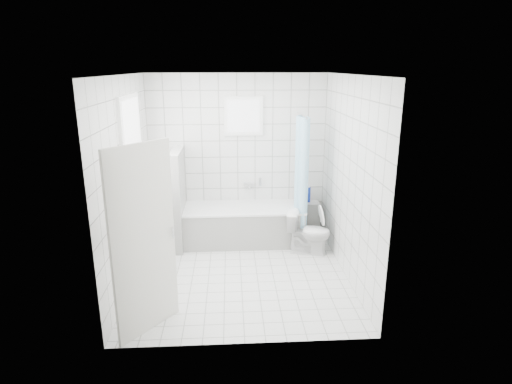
{
  "coord_description": "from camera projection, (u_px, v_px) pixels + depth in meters",
  "views": [
    {
      "loc": [
        -0.11,
        -5.21,
        2.7
      ],
      "look_at": [
        0.23,
        0.35,
        1.05
      ],
      "focal_mm": 30.0,
      "sensor_mm": 36.0,
      "label": 1
    }
  ],
  "objects": [
    {
      "name": "curtain_rod",
      "position": [
        302.0,
        115.0,
        6.3
      ],
      "size": [
        0.02,
        0.8,
        0.02
      ],
      "primitive_type": "cylinder",
      "rotation": [
        1.57,
        0.0,
        0.0
      ],
      "color": "silver",
      "rests_on": "wall_back"
    },
    {
      "name": "ledge_bottles",
      "position": [
        306.0,
        196.0,
        6.94
      ],
      "size": [
        0.16,
        0.19,
        0.25
      ],
      "color": "#1533AE",
      "rests_on": "tiled_ledge"
    },
    {
      "name": "bathtub",
      "position": [
        244.0,
        224.0,
        6.76
      ],
      "size": [
        1.86,
        0.77,
        0.58
      ],
      "color": "white",
      "rests_on": "ground"
    },
    {
      "name": "wall_front",
      "position": [
        244.0,
        223.0,
        3.96
      ],
      "size": [
        2.8,
        0.02,
        2.6
      ],
      "primitive_type": "cube",
      "color": "white",
      "rests_on": "ground"
    },
    {
      "name": "window_back",
      "position": [
        244.0,
        116.0,
        6.61
      ],
      "size": [
        0.5,
        0.01,
        0.5
      ],
      "primitive_type": "cube",
      "color": "white",
      "rests_on": "wall_back"
    },
    {
      "name": "shower_curtain",
      "position": [
        302.0,
        176.0,
        6.43
      ],
      "size": [
        0.14,
        0.48,
        1.78
      ],
      "primitive_type": null,
      "color": "#51BAED",
      "rests_on": "curtain_rod"
    },
    {
      "name": "tub_faucet",
      "position": [
        249.0,
        184.0,
        6.93
      ],
      "size": [
        0.18,
        0.06,
        0.06
      ],
      "primitive_type": "cube",
      "color": "silver",
      "rests_on": "wall_back"
    },
    {
      "name": "partition_wall",
      "position": [
        179.0,
        199.0,
        6.52
      ],
      "size": [
        0.15,
        0.85,
        1.5
      ],
      "primitive_type": "cube",
      "color": "white",
      "rests_on": "ground"
    },
    {
      "name": "window_sill",
      "position": [
        142.0,
        209.0,
        5.73
      ],
      "size": [
        0.18,
        1.02,
        0.08
      ],
      "primitive_type": "cube",
      "color": "white",
      "rests_on": "wall_left"
    },
    {
      "name": "toilet",
      "position": [
        309.0,
        232.0,
        6.35
      ],
      "size": [
        0.7,
        0.51,
        0.65
      ],
      "primitive_type": "imported",
      "rotation": [
        0.0,
        0.0,
        1.31
      ],
      "color": "white",
      "rests_on": "ground"
    },
    {
      "name": "ceiling",
      "position": [
        239.0,
        75.0,
        5.02
      ],
      "size": [
        3.0,
        3.0,
        0.0
      ],
      "primitive_type": "plane",
      "rotation": [
        3.14,
        0.0,
        0.0
      ],
      "color": "white",
      "rests_on": "ground"
    },
    {
      "name": "ground",
      "position": [
        241.0,
        274.0,
        5.76
      ],
      "size": [
        3.0,
        3.0,
        0.0
      ],
      "primitive_type": "plane",
      "color": "white",
      "rests_on": "ground"
    },
    {
      "name": "wall_left",
      "position": [
        127.0,
        183.0,
        5.31
      ],
      "size": [
        0.02,
        3.0,
        2.6
      ],
      "primitive_type": "cube",
      "color": "white",
      "rests_on": "ground"
    },
    {
      "name": "wall_back",
      "position": [
        238.0,
        157.0,
        6.83
      ],
      "size": [
        2.8,
        0.02,
        2.6
      ],
      "primitive_type": "cube",
      "color": "white",
      "rests_on": "ground"
    },
    {
      "name": "tiled_ledge",
      "position": [
        306.0,
        218.0,
        7.07
      ],
      "size": [
        0.4,
        0.24,
        0.55
      ],
      "primitive_type": "cube",
      "color": "white",
      "rests_on": "ground"
    },
    {
      "name": "window_left",
      "position": [
        134.0,
        154.0,
        5.52
      ],
      "size": [
        0.01,
        0.9,
        1.4
      ],
      "primitive_type": "cube",
      "color": "white",
      "rests_on": "wall_left"
    },
    {
      "name": "sill_bottles",
      "position": [
        140.0,
        199.0,
        5.57
      ],
      "size": [
        0.18,
        0.78,
        0.33
      ],
      "color": "silver",
      "rests_on": "window_sill"
    },
    {
      "name": "door",
      "position": [
        144.0,
        242.0,
        4.3
      ],
      "size": [
        0.53,
        0.65,
        2.0
      ],
      "primitive_type": "cube",
      "rotation": [
        0.0,
        0.0,
        -0.68
      ],
      "color": "silver",
      "rests_on": "ground"
    },
    {
      "name": "wall_right",
      "position": [
        349.0,
        179.0,
        5.47
      ],
      "size": [
        0.02,
        3.0,
        2.6
      ],
      "primitive_type": "cube",
      "color": "white",
      "rests_on": "ground"
    }
  ]
}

